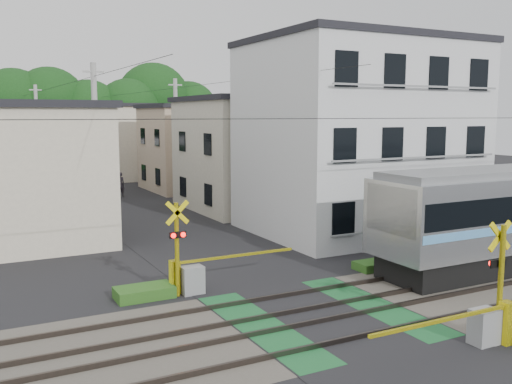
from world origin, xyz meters
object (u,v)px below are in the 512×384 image
crossing_signal_far (189,272)px  pedestrian (120,184)px  crossing_signal_near (489,317)px  apartment_block (357,136)px

crossing_signal_far → pedestrian: (3.56, 22.77, 0.16)m
crossing_signal_near → pedestrian: 30.12m
crossing_signal_near → apartment_block: bearing=65.8°
crossing_signal_far → apartment_block: size_ratio=0.46×
crossing_signal_near → crossing_signal_far: size_ratio=1.00×
crossing_signal_far → apartment_block: (11.09, 5.84, 3.94)m
pedestrian → apartment_block: bearing=119.7°
apartment_block → pedestrian: size_ratio=5.86×
apartment_block → crossing_signal_far: bearing=-152.2°
pedestrian → crossing_signal_near: bearing=98.8°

